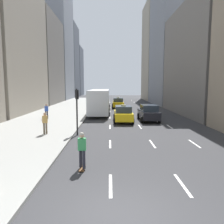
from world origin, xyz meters
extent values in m
plane|color=#333335|center=(0.00, 0.00, 0.00)|extent=(160.00, 160.00, 0.00)
cube|color=gray|center=(-7.00, 27.00, 0.07)|extent=(8.00, 66.00, 0.15)
cube|color=white|center=(-0.20, 2.00, 0.01)|extent=(0.12, 2.00, 0.01)
cube|color=white|center=(-0.20, 8.00, 0.01)|extent=(0.12, 2.00, 0.01)
cube|color=white|center=(-0.20, 14.00, 0.01)|extent=(0.12, 2.00, 0.01)
cube|color=white|center=(-0.20, 20.00, 0.01)|extent=(0.12, 2.00, 0.01)
cube|color=white|center=(-0.20, 26.00, 0.01)|extent=(0.12, 2.00, 0.01)
cube|color=white|center=(-0.20, 32.00, 0.01)|extent=(0.12, 2.00, 0.01)
cube|color=white|center=(-0.20, 38.00, 0.01)|extent=(0.12, 2.00, 0.01)
cube|color=white|center=(-0.20, 44.00, 0.01)|extent=(0.12, 2.00, 0.01)
cube|color=white|center=(-0.20, 50.00, 0.01)|extent=(0.12, 2.00, 0.01)
cube|color=white|center=(2.60, 2.00, 0.01)|extent=(0.12, 2.00, 0.01)
cube|color=white|center=(2.60, 8.00, 0.01)|extent=(0.12, 2.00, 0.01)
cube|color=white|center=(2.60, 14.00, 0.01)|extent=(0.12, 2.00, 0.01)
cube|color=white|center=(2.60, 20.00, 0.01)|extent=(0.12, 2.00, 0.01)
cube|color=white|center=(2.60, 26.00, 0.01)|extent=(0.12, 2.00, 0.01)
cube|color=white|center=(2.60, 32.00, 0.01)|extent=(0.12, 2.00, 0.01)
cube|color=white|center=(2.60, 38.00, 0.01)|extent=(0.12, 2.00, 0.01)
cube|color=white|center=(2.60, 44.00, 0.01)|extent=(0.12, 2.00, 0.01)
cube|color=white|center=(2.60, 50.00, 0.01)|extent=(0.12, 2.00, 0.01)
cube|color=white|center=(5.40, 8.00, 0.01)|extent=(0.12, 2.00, 0.01)
cube|color=white|center=(5.40, 14.00, 0.01)|extent=(0.12, 2.00, 0.01)
cube|color=white|center=(5.40, 20.00, 0.01)|extent=(0.12, 2.00, 0.01)
cube|color=white|center=(5.40, 26.00, 0.01)|extent=(0.12, 2.00, 0.01)
cube|color=white|center=(5.40, 32.00, 0.01)|extent=(0.12, 2.00, 0.01)
cube|color=white|center=(5.40, 38.00, 0.01)|extent=(0.12, 2.00, 0.01)
cube|color=white|center=(5.40, 44.00, 0.01)|extent=(0.12, 2.00, 0.01)
cube|color=white|center=(5.40, 50.00, 0.01)|extent=(0.12, 2.00, 0.01)
cube|color=gray|center=(-14.00, 24.85, 10.03)|extent=(6.00, 15.10, 20.06)
cube|color=slate|center=(-14.00, 39.92, 8.91)|extent=(6.00, 13.75, 17.82)
cube|color=gray|center=(-14.00, 54.66, 14.71)|extent=(6.00, 13.89, 29.43)
cube|color=#4C515B|center=(-14.00, 68.14, 11.69)|extent=(6.00, 11.84, 23.38)
cube|color=#4C515B|center=(-14.00, 80.69, 9.21)|extent=(6.00, 11.29, 18.42)
cube|color=slate|center=(12.00, 23.26, 7.10)|extent=(6.00, 16.58, 14.20)
cube|color=gray|center=(12.00, 38.99, 13.60)|extent=(6.00, 14.06, 27.20)
cube|color=#A89E89|center=(12.00, 52.46, 12.38)|extent=(6.00, 11.64, 24.76)
cube|color=yellow|center=(1.20, 31.28, 0.71)|extent=(1.80, 4.40, 0.76)
cube|color=#28333D|center=(1.20, 31.02, 1.41)|extent=(1.58, 2.29, 0.64)
cube|color=#F2E599|center=(1.20, 31.02, 1.80)|extent=(0.44, 0.20, 0.14)
cylinder|color=black|center=(0.30, 32.65, 0.33)|extent=(0.22, 0.66, 0.66)
cylinder|color=black|center=(2.10, 32.65, 0.33)|extent=(0.22, 0.66, 0.66)
cylinder|color=black|center=(0.30, 29.92, 0.33)|extent=(0.22, 0.66, 0.66)
cylinder|color=black|center=(2.10, 29.92, 0.33)|extent=(0.22, 0.66, 0.66)
cube|color=yellow|center=(1.20, 16.80, 0.71)|extent=(1.80, 4.40, 0.76)
cube|color=#28333D|center=(1.20, 16.53, 1.41)|extent=(1.58, 2.29, 0.64)
cube|color=#F2E599|center=(1.20, 16.53, 1.80)|extent=(0.44, 0.20, 0.14)
cylinder|color=black|center=(0.30, 18.16, 0.33)|extent=(0.22, 0.66, 0.66)
cylinder|color=black|center=(2.10, 18.16, 0.33)|extent=(0.22, 0.66, 0.66)
cylinder|color=black|center=(0.30, 15.43, 0.33)|extent=(0.22, 0.66, 0.66)
cylinder|color=black|center=(2.10, 15.43, 0.33)|extent=(0.22, 0.66, 0.66)
cube|color=black|center=(4.00, 17.52, 0.73)|extent=(1.80, 4.57, 0.80)
cube|color=#28333D|center=(4.00, 17.24, 1.45)|extent=(1.58, 2.38, 0.64)
cylinder|color=black|center=(3.10, 18.93, 0.33)|extent=(0.22, 0.66, 0.66)
cylinder|color=black|center=(4.90, 18.93, 0.33)|extent=(0.22, 0.66, 0.66)
cylinder|color=black|center=(3.10, 16.10, 0.33)|extent=(0.22, 0.66, 0.66)
cylinder|color=black|center=(4.90, 16.10, 0.33)|extent=(0.22, 0.66, 0.66)
cube|color=silver|center=(-1.60, 24.02, 1.80)|extent=(2.50, 11.60, 2.90)
cube|color=#28333D|center=(-1.60, 29.77, 2.15)|extent=(2.30, 0.12, 1.40)
cube|color=#28333D|center=(-2.81, 24.02, 2.15)|extent=(0.08, 9.86, 1.10)
cube|color=yellow|center=(-1.60, 29.77, 3.05)|extent=(1.50, 0.10, 0.36)
cylinder|color=black|center=(-2.85, 27.61, 0.50)|extent=(0.30, 1.00, 1.00)
cylinder|color=black|center=(-0.35, 27.61, 0.50)|extent=(0.30, 1.00, 1.00)
cylinder|color=black|center=(-2.85, 20.83, 0.50)|extent=(0.30, 1.00, 1.00)
cylinder|color=black|center=(-0.35, 20.83, 0.50)|extent=(0.30, 1.00, 1.00)
cube|color=brown|center=(-1.50, 3.65, 0.05)|extent=(0.24, 0.80, 0.03)
cylinder|color=black|center=(-1.50, 3.93, 0.03)|extent=(0.18, 0.05, 0.05)
cylinder|color=black|center=(-1.50, 3.37, 0.03)|extent=(0.18, 0.05, 0.05)
cylinder|color=#23232D|center=(-1.59, 3.77, 0.48)|extent=(0.14, 0.14, 0.84)
cylinder|color=#23232D|center=(-1.41, 3.53, 0.48)|extent=(0.14, 0.14, 0.84)
cube|color=#338C4C|center=(-1.50, 3.65, 1.19)|extent=(0.36, 0.22, 0.56)
sphere|color=tan|center=(-1.50, 3.65, 1.58)|extent=(0.22, 0.22, 0.22)
sphere|color=#B2AD9E|center=(-1.50, 3.65, 1.65)|extent=(0.20, 0.20, 0.20)
cylinder|color=brown|center=(-5.25, 10.39, 0.58)|extent=(0.14, 0.14, 0.86)
cylinder|color=brown|center=(-5.07, 10.39, 0.58)|extent=(0.14, 0.14, 0.86)
cube|color=#B78C47|center=(-5.16, 10.39, 1.29)|extent=(0.36, 0.22, 0.56)
sphere|color=#9E7051|center=(-5.16, 10.39, 1.69)|extent=(0.22, 0.22, 0.22)
cylinder|color=#23232D|center=(-7.34, 18.08, 0.58)|extent=(0.14, 0.14, 0.86)
cylinder|color=#23232D|center=(-7.16, 18.08, 0.58)|extent=(0.14, 0.14, 0.86)
cube|color=#2D4CA5|center=(-7.25, 18.08, 1.29)|extent=(0.36, 0.22, 0.56)
sphere|color=#9E7051|center=(-7.25, 18.08, 1.69)|extent=(0.22, 0.22, 0.22)
cylinder|color=black|center=(-2.75, 10.64, 1.80)|extent=(0.12, 0.12, 3.60)
cube|color=black|center=(-2.75, 10.82, 3.15)|extent=(0.24, 0.20, 0.72)
sphere|color=red|center=(-2.75, 10.93, 3.38)|extent=(0.14, 0.14, 0.14)
sphere|color=#4C3F14|center=(-2.75, 10.93, 3.15)|extent=(0.14, 0.14, 0.14)
sphere|color=#198C2D|center=(-2.75, 10.93, 2.92)|extent=(0.14, 0.14, 0.14)
camera|label=1|loc=(-0.23, -6.05, 3.85)|focal=35.00mm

